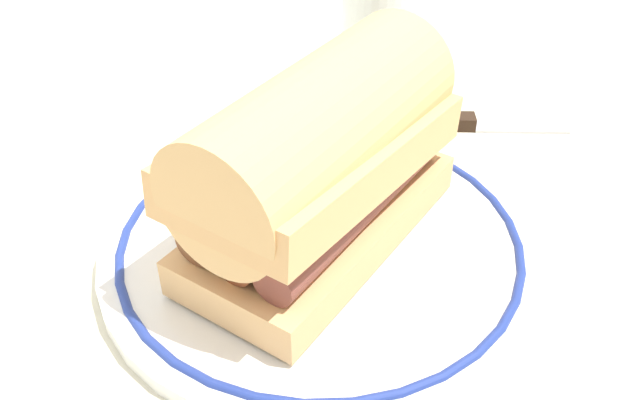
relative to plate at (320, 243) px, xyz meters
name	(u,v)px	position (x,y,z in m)	size (l,w,h in m)	color
ground_plane	(328,293)	(-0.03, -0.03, -0.01)	(1.50, 1.50, 0.00)	beige
plate	(320,243)	(0.00, 0.00, 0.00)	(0.29, 0.29, 0.01)	white
sausage_sandwich	(320,159)	(0.00, 0.00, 0.07)	(0.21, 0.11, 0.12)	#E4AF71
drinking_glass	(377,36)	(0.24, 0.11, 0.03)	(0.07, 0.07, 0.10)	silver
butter_knife	(475,123)	(0.21, -0.01, 0.00)	(0.09, 0.12, 0.01)	silver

